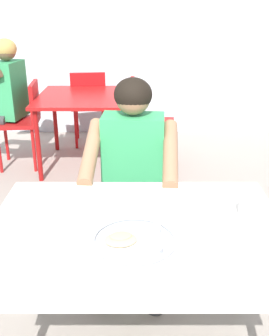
# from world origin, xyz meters

# --- Properties ---
(table_foreground) EXTENTS (1.18, 0.86, 0.72)m
(table_foreground) POSITION_xyz_m (0.06, 0.06, 0.65)
(table_foreground) COLOR silver
(table_foreground) RESTS_ON ground
(thali_tray) EXTENTS (0.31, 0.31, 0.03)m
(thali_tray) POSITION_xyz_m (0.05, -0.04, 0.74)
(thali_tray) COLOR #B7BABF
(thali_tray) RESTS_ON table_foreground
(drinking_cup) EXTENTS (0.08, 0.08, 0.09)m
(drinking_cup) POSITION_xyz_m (0.51, 0.16, 0.77)
(drinking_cup) COLOR white
(drinking_cup) RESTS_ON table_foreground
(chair_foreground) EXTENTS (0.44, 0.43, 0.86)m
(chair_foreground) POSITION_xyz_m (0.05, 0.96, 0.49)
(chair_foreground) COLOR #3F3F44
(chair_foreground) RESTS_ON ground
(diner_foreground) EXTENTS (0.52, 0.57, 1.17)m
(diner_foreground) POSITION_xyz_m (0.04, 0.73, 0.70)
(diner_foreground) COLOR #393939
(diner_foreground) RESTS_ON ground
(table_background_red) EXTENTS (0.88, 0.95, 0.70)m
(table_background_red) POSITION_xyz_m (-0.43, 2.52, 0.63)
(table_background_red) COLOR #B71414
(table_background_red) RESTS_ON ground
(chair_red_left) EXTENTS (0.45, 0.46, 0.83)m
(chair_red_left) POSITION_xyz_m (-1.02, 2.48, 0.50)
(chair_red_left) COLOR #A71515
(chair_red_left) RESTS_ON ground
(chair_red_right) EXTENTS (0.46, 0.44, 0.86)m
(chair_red_right) POSITION_xyz_m (0.14, 2.47, 0.50)
(chair_red_right) COLOR red
(chair_red_right) RESTS_ON ground
(chair_red_far) EXTENTS (0.43, 0.46, 0.84)m
(chair_red_far) POSITION_xyz_m (-0.46, 3.09, 0.50)
(chair_red_far) COLOR red
(chair_red_far) RESTS_ON ground
(patron_background) EXTENTS (0.60, 0.56, 1.23)m
(patron_background) POSITION_xyz_m (-1.22, 2.53, 0.73)
(patron_background) COLOR #353535
(patron_background) RESTS_ON ground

